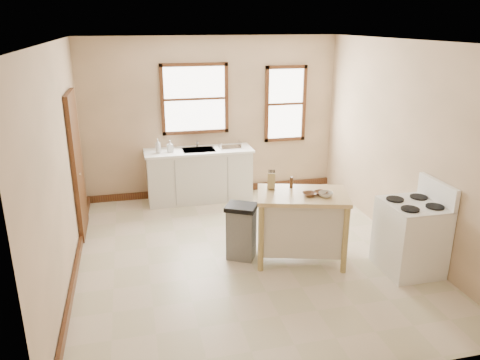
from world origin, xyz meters
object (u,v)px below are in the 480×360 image
(knife_block, at_px, (271,182))
(dish_rack, at_px, (230,145))
(soap_bottle_b, at_px, (170,146))
(bowl_c, at_px, (326,195))
(bowl_a, at_px, (309,194))
(trash_bin, at_px, (241,232))
(kitchen_island, at_px, (301,227))
(gas_stove, at_px, (411,227))
(soap_bottle_a, at_px, (158,146))
(pepper_grinder, at_px, (291,183))
(bowl_b, at_px, (320,193))

(knife_block, bearing_deg, dish_rack, 109.44)
(soap_bottle_b, relative_size, bowl_c, 1.10)
(bowl_a, bearing_deg, trash_bin, 157.21)
(kitchen_island, xyz_separation_m, bowl_c, (0.24, -0.17, 0.50))
(trash_bin, height_order, gas_stove, gas_stove)
(soap_bottle_a, height_order, dish_rack, soap_bottle_a)
(bowl_a, distance_m, bowl_c, 0.20)
(soap_bottle_a, bearing_deg, bowl_c, -53.37)
(soap_bottle_b, distance_m, bowl_c, 3.14)
(dish_rack, height_order, gas_stove, gas_stove)
(soap_bottle_a, relative_size, trash_bin, 0.32)
(gas_stove, bearing_deg, pepper_grinder, 148.84)
(bowl_a, height_order, gas_stove, gas_stove)
(soap_bottle_b, xyz_separation_m, bowl_c, (1.69, -2.65, -0.05))
(bowl_b, bearing_deg, gas_stove, -24.44)
(gas_stove, bearing_deg, soap_bottle_b, 131.60)
(soap_bottle_b, bearing_deg, bowl_a, -72.01)
(trash_bin, bearing_deg, bowl_b, 9.43)
(soap_bottle_b, bearing_deg, soap_bottle_a, 173.36)
(bowl_b, xyz_separation_m, trash_bin, (-0.95, 0.33, -0.58))
(dish_rack, xyz_separation_m, knife_block, (0.07, -2.24, 0.07))
(bowl_c, bearing_deg, kitchen_island, 144.31)
(dish_rack, relative_size, bowl_a, 2.22)
(bowl_b, xyz_separation_m, gas_stove, (1.04, -0.47, -0.37))
(knife_block, distance_m, gas_stove, 1.84)
(knife_block, relative_size, bowl_c, 1.10)
(bowl_a, xyz_separation_m, gas_stove, (1.19, -0.46, -0.37))
(dish_rack, relative_size, pepper_grinder, 2.52)
(bowl_a, distance_m, gas_stove, 1.33)
(pepper_grinder, bearing_deg, dish_rack, 98.34)
(soap_bottle_b, relative_size, kitchen_island, 0.18)
(gas_stove, bearing_deg, bowl_c, 158.85)
(kitchen_island, bearing_deg, gas_stove, -8.25)
(bowl_b, distance_m, gas_stove, 1.20)
(pepper_grinder, relative_size, bowl_a, 0.88)
(bowl_a, xyz_separation_m, bowl_b, (0.15, 0.01, -0.00))
(kitchen_island, distance_m, pepper_grinder, 0.60)
(dish_rack, bearing_deg, pepper_grinder, -102.50)
(dish_rack, xyz_separation_m, bowl_c, (0.64, -2.68, 0.00))
(knife_block, xyz_separation_m, gas_stove, (1.58, -0.83, -0.45))
(dish_rack, bearing_deg, bowl_b, -97.62)
(dish_rack, distance_m, trash_bin, 2.37)
(bowl_b, xyz_separation_m, bowl_c, (0.03, -0.08, 0.01))
(dish_rack, xyz_separation_m, kitchen_island, (0.40, -2.51, -0.50))
(pepper_grinder, xyz_separation_m, bowl_b, (0.28, -0.32, -0.05))
(bowl_a, bearing_deg, dish_rack, 99.99)
(bowl_a, bearing_deg, soap_bottle_b, 120.32)
(dish_rack, relative_size, bowl_c, 2.07)
(kitchen_island, distance_m, gas_stove, 1.37)
(soap_bottle_a, height_order, gas_stove, gas_stove)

